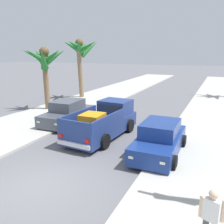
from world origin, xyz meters
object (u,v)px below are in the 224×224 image
object	(u,v)px
pickup_truck	(104,122)
pedestrian	(211,216)
palm_tree_left_mid	(81,51)
car_right_near	(159,140)
car_left_mid	(67,113)
palm_tree_left_fore	(44,60)

from	to	relation	value
pickup_truck	pedestrian	size ratio (longest dim) A/B	3.35
pickup_truck	pedestrian	xyz separation A→B (m)	(5.84, -6.25, 0.12)
palm_tree_left_mid	pedestrian	distance (m)	20.43
palm_tree_left_mid	car_right_near	bearing A→B (deg)	-45.10
pickup_truck	car_right_near	bearing A→B (deg)	-19.47
car_right_near	pedestrian	distance (m)	5.59
car_left_mid	palm_tree_left_fore	world-z (taller)	palm_tree_left_fore
car_right_near	car_left_mid	size ratio (longest dim) A/B	0.99
palm_tree_left_fore	pedestrian	size ratio (longest dim) A/B	3.12
car_right_near	palm_tree_left_mid	world-z (taller)	palm_tree_left_mid
palm_tree_left_fore	car_left_mid	bearing A→B (deg)	-33.96
palm_tree_left_fore	pedestrian	xyz separation A→B (m)	(12.67, -9.87, -3.06)
palm_tree_left_fore	palm_tree_left_mid	xyz separation A→B (m)	(-0.15, 5.60, 0.68)
car_right_near	pedestrian	size ratio (longest dim) A/B	2.69
pickup_truck	palm_tree_left_mid	world-z (taller)	palm_tree_left_mid
pickup_truck	car_right_near	size ratio (longest dim) A/B	1.25
pickup_truck	palm_tree_left_fore	xyz separation A→B (m)	(-6.82, 3.62, 3.18)
car_left_mid	pedestrian	world-z (taller)	pedestrian
car_right_near	pedestrian	bearing A→B (deg)	-64.37
car_right_near	pickup_truck	bearing A→B (deg)	160.53
car_right_near	palm_tree_left_mid	distance (m)	15.25
car_left_mid	palm_tree_left_fore	bearing A→B (deg)	146.04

